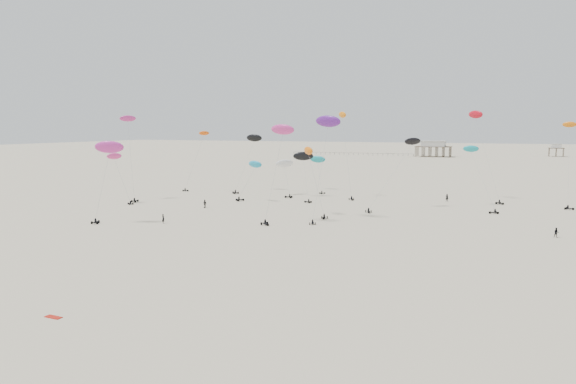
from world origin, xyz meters
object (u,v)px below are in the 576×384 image
at_px(pavilion_small, 556,151).
at_px(spectator_0, 163,223).
at_px(pavilion_main, 433,150).
at_px(rig_0, 345,141).
at_px(rig_4, 401,159).

relative_size(pavilion_small, spectator_0, 4.31).
height_order(pavilion_main, pavilion_small, pavilion_main).
relative_size(rig_0, spectator_0, 10.91).
bearing_deg(pavilion_main, pavilion_small, 23.20).
xyz_separation_m(pavilion_main, rig_4, (22.93, -226.21, 6.83)).
height_order(pavilion_small, rig_4, rig_4).
relative_size(rig_4, spectator_0, 9.63).
height_order(pavilion_main, rig_4, rig_4).
relative_size(pavilion_main, rig_0, 0.92).
relative_size(pavilion_main, pavilion_small, 2.33).
distance_m(pavilion_small, rig_0, 250.23).
height_order(pavilion_main, spectator_0, pavilion_main).
bearing_deg(spectator_0, pavilion_main, -68.93).
bearing_deg(spectator_0, rig_0, -87.59).
distance_m(pavilion_small, spectator_0, 305.47).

